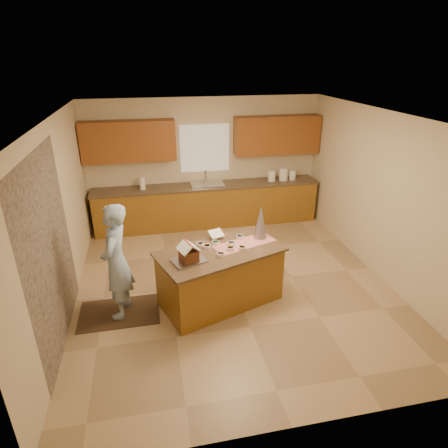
{
  "coord_description": "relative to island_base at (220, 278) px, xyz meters",
  "views": [
    {
      "loc": [
        -1.23,
        -5.25,
        3.5
      ],
      "look_at": [
        -0.1,
        0.2,
        1.0
      ],
      "focal_mm": 30.56,
      "sensor_mm": 36.0,
      "label": 1
    }
  ],
  "objects": [
    {
      "name": "island_base",
      "position": [
        0.0,
        0.0,
        0.0
      ],
      "size": [
        1.91,
        1.39,
        0.84
      ],
      "primitive_type": "cube",
      "rotation": [
        0.0,
        0.0,
        0.34
      ],
      "color": "#945F1E",
      "rests_on": "floor"
    },
    {
      "name": "back_counter_top",
      "position": [
        0.29,
        2.9,
        0.48
      ],
      "size": [
        4.85,
        0.63,
        0.04
      ],
      "primitive_type": "cube",
      "color": "brown",
      "rests_on": "back_counter_base"
    },
    {
      "name": "wall_right",
      "position": [
        2.79,
        0.45,
        0.93
      ],
      "size": [
        5.5,
        5.5,
        0.0
      ],
      "primitive_type": "plane",
      "color": "beige",
      "rests_on": "floor"
    },
    {
      "name": "sink",
      "position": [
        0.29,
        2.9,
        0.47
      ],
      "size": [
        0.7,
        0.45,
        0.12
      ],
      "primitive_type": "cube",
      "color": "silver",
      "rests_on": "back_counter_top"
    },
    {
      "name": "boy",
      "position": [
        -1.47,
        0.01,
        0.44
      ],
      "size": [
        0.53,
        0.69,
        1.7
      ],
      "primitive_type": "imported",
      "rotation": [
        0.0,
        0.0,
        -1.79
      ],
      "color": "#9BB8DC",
      "rests_on": "rug"
    },
    {
      "name": "faucet",
      "position": [
        0.29,
        3.08,
        0.64
      ],
      "size": [
        0.03,
        0.03,
        0.28
      ],
      "primitive_type": "cylinder",
      "color": "silver",
      "rests_on": "back_counter_top"
    },
    {
      "name": "canister_c",
      "position": [
        2.21,
        2.9,
        0.6
      ],
      "size": [
        0.15,
        0.15,
        0.21
      ],
      "primitive_type": "cylinder",
      "color": "white",
      "rests_on": "back_counter_top"
    },
    {
      "name": "ceiling",
      "position": [
        0.29,
        0.45,
        2.28
      ],
      "size": [
        5.5,
        5.5,
        0.0
      ],
      "primitive_type": "plane",
      "color": "silver",
      "rests_on": "floor"
    },
    {
      "name": "upper_cabinet_left",
      "position": [
        -1.26,
        3.02,
        1.48
      ],
      "size": [
        1.85,
        0.35,
        0.8
      ],
      "primitive_type": "cube",
      "color": "brown",
      "rests_on": "wall_back"
    },
    {
      "name": "table_runner",
      "position": [
        0.41,
        0.14,
        0.46
      ],
      "size": [
        1.02,
        0.64,
        0.01
      ],
      "primitive_type": "cube",
      "rotation": [
        0.0,
        0.0,
        0.34
      ],
      "color": "#BC0D0E",
      "rests_on": "island_top"
    },
    {
      "name": "stone_accent",
      "position": [
        -2.19,
        -0.35,
        0.83
      ],
      "size": [
        0.0,
        2.5,
        2.5
      ],
      "primitive_type": "plane",
      "rotation": [
        1.57,
        0.0,
        1.57
      ],
      "color": "gray",
      "rests_on": "wall_left"
    },
    {
      "name": "back_counter_base",
      "position": [
        0.29,
        2.9,
        0.02
      ],
      "size": [
        4.8,
        0.6,
        0.88
      ],
      "primitive_type": "cube",
      "color": "#945F1E",
      "rests_on": "floor"
    },
    {
      "name": "floor",
      "position": [
        0.29,
        0.45,
        -0.42
      ],
      "size": [
        5.5,
        5.5,
        0.0
      ],
      "primitive_type": "plane",
      "color": "tan",
      "rests_on": "ground"
    },
    {
      "name": "gingerbread_house",
      "position": [
        -0.48,
        -0.22,
        0.58
      ],
      "size": [
        0.34,
        0.34,
        0.27
      ],
      "color": "#5B3018",
      "rests_on": "baking_tray"
    },
    {
      "name": "upper_cabinet_right",
      "position": [
        1.84,
        3.02,
        1.48
      ],
      "size": [
        1.85,
        0.35,
        0.8
      ],
      "primitive_type": "cube",
      "color": "brown",
      "rests_on": "wall_back"
    },
    {
      "name": "candy_bowls",
      "position": [
        0.07,
        0.09,
        0.49
      ],
      "size": [
        0.75,
        0.6,
        0.05
      ],
      "color": "#3160B8",
      "rests_on": "island_top"
    },
    {
      "name": "canister_a",
      "position": [
        1.73,
        2.9,
        0.61
      ],
      "size": [
        0.17,
        0.17,
        0.23
      ],
      "primitive_type": "cylinder",
      "color": "white",
      "rests_on": "back_counter_top"
    },
    {
      "name": "tinsel_tree",
      "position": [
        0.69,
        0.29,
        0.72
      ],
      "size": [
        0.27,
        0.27,
        0.53
      ],
      "primitive_type": "cone",
      "rotation": [
        0.0,
        0.0,
        0.34
      ],
      "color": "silver",
      "rests_on": "island_top"
    },
    {
      "name": "rug",
      "position": [
        -1.52,
        0.01,
        -0.42
      ],
      "size": [
        1.15,
        0.75,
        0.01
      ],
      "primitive_type": "cube",
      "color": "black",
      "rests_on": "floor"
    },
    {
      "name": "cookbook",
      "position": [
        0.01,
        0.39,
        0.55
      ],
      "size": [
        0.25,
        0.23,
        0.09
      ],
      "primitive_type": "cube",
      "rotation": [
        -1.13,
        0.0,
        0.34
      ],
      "color": "white",
      "rests_on": "island_top"
    },
    {
      "name": "baking_tray",
      "position": [
        -0.48,
        -0.22,
        0.47
      ],
      "size": [
        0.52,
        0.45,
        0.02
      ],
      "primitive_type": "cube",
      "rotation": [
        0.0,
        0.0,
        0.34
      ],
      "color": "silver",
      "rests_on": "island_top"
    },
    {
      "name": "wall_back",
      "position": [
        0.29,
        3.2,
        0.93
      ],
      "size": [
        5.5,
        5.5,
        0.0
      ],
      "primitive_type": "plane",
      "color": "beige",
      "rests_on": "floor"
    },
    {
      "name": "window_curtain",
      "position": [
        0.29,
        3.17,
        1.23
      ],
      "size": [
        1.05,
        0.03,
        1.0
      ],
      "primitive_type": "cube",
      "color": "white",
      "rests_on": "wall_back"
    },
    {
      "name": "wall_front",
      "position": [
        0.29,
        -2.3,
        0.93
      ],
      "size": [
        5.5,
        5.5,
        0.0
      ],
      "primitive_type": "plane",
      "color": "beige",
      "rests_on": "floor"
    },
    {
      "name": "paper_towel",
      "position": [
        -1.07,
        2.9,
        0.63
      ],
      "size": [
        0.12,
        0.12,
        0.25
      ],
      "primitive_type": "cylinder",
      "color": "white",
      "rests_on": "back_counter_top"
    },
    {
      "name": "wall_left",
      "position": [
        -2.21,
        0.45,
        0.93
      ],
      "size": [
        5.5,
        5.5,
        0.0
      ],
      "primitive_type": "plane",
      "color": "beige",
      "rests_on": "floor"
    },
    {
      "name": "island_top",
      "position": [
        0.0,
        0.0,
        0.44
      ],
      "size": [
        2.01,
        1.48,
        0.04
      ],
      "primitive_type": "cube",
      "rotation": [
        0.0,
        0.0,
        0.34
      ],
      "color": "brown",
      "rests_on": "island_base"
    },
    {
      "name": "canister_b",
      "position": [
        2.0,
        2.9,
        0.64
      ],
      "size": [
        0.19,
        0.19,
        0.28
      ],
      "primitive_type": "cylinder",
      "color": "white",
      "rests_on": "back_counter_top"
    }
  ]
}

